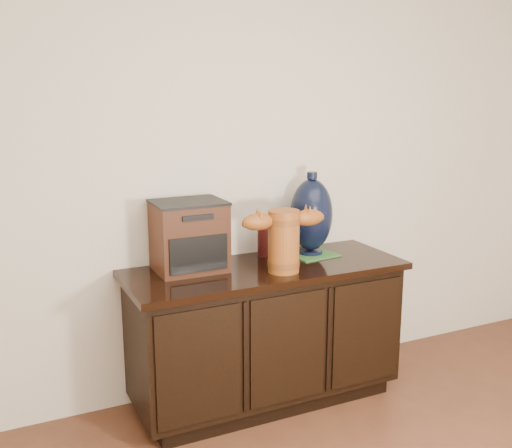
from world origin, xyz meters
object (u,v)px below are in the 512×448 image
terracotta_vessel (284,237)px  lamp_base (311,215)px  tv_radio (189,236)px  sideboard (266,333)px  spray_can (263,240)px

terracotta_vessel → lamp_base: (0.28, 0.21, 0.05)m
tv_radio → lamp_base: lamp_base is taller
sideboard → tv_radio: tv_radio is taller
sideboard → terracotta_vessel: (0.04, -0.12, 0.55)m
sideboard → spray_can: bearing=67.7°
lamp_base → spray_can: lamp_base is taller
lamp_base → tv_radio: bearing=179.1°
spray_can → terracotta_vessel: bearing=-96.4°
sideboard → spray_can: size_ratio=7.98×
tv_radio → sideboard: bearing=-15.9°
sideboard → tv_radio: (-0.37, 0.11, 0.55)m
tv_radio → spray_can: size_ratio=1.94×
tv_radio → spray_can: tv_radio is taller
tv_radio → spray_can: bearing=9.5°
sideboard → spray_can: spray_can is taller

